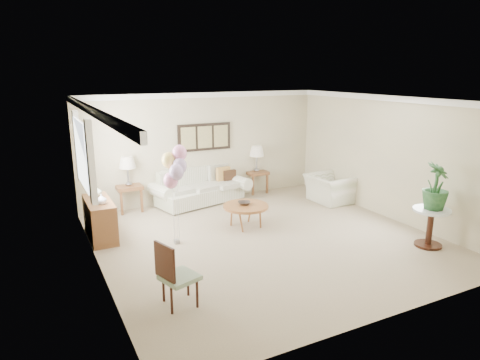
{
  "coord_description": "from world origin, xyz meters",
  "views": [
    {
      "loc": [
        -3.85,
        -6.51,
        3.08
      ],
      "look_at": [
        -0.24,
        0.6,
        1.05
      ],
      "focal_mm": 32.0,
      "sensor_mm": 36.0,
      "label": 1
    }
  ],
  "objects": [
    {
      "name": "armchair",
      "position": [
        2.57,
        1.39,
        0.33
      ],
      "size": [
        0.91,
        1.04,
        0.66
      ],
      "primitive_type": "imported",
      "rotation": [
        0.0,
        0.0,
        1.6
      ],
      "color": "white",
      "rests_on": "ground"
    },
    {
      "name": "lamp_left",
      "position": [
        -1.9,
        2.86,
        1.11
      ],
      "size": [
        0.37,
        0.37,
        0.66
      ],
      "color": "gray",
      "rests_on": "end_table_left"
    },
    {
      "name": "sofa",
      "position": [
        -0.24,
        2.74,
        0.33
      ],
      "size": [
        2.46,
        1.31,
        0.84
      ],
      "color": "white",
      "rests_on": "ground"
    },
    {
      "name": "accent_chair",
      "position": [
        -2.28,
        -1.48,
        0.47
      ],
      "size": [
        0.56,
        0.56,
        0.91
      ],
      "color": "gray",
      "rests_on": "ground"
    },
    {
      "name": "vase_sage",
      "position": [
        -2.74,
        1.79,
        0.84
      ],
      "size": [
        0.2,
        0.2,
        0.21
      ],
      "primitive_type": "imported",
      "rotation": [
        0.0,
        0.0,
        0.01
      ],
      "color": "#B3C4A8",
      "rests_on": "credenza"
    },
    {
      "name": "credenza",
      "position": [
        -2.76,
        1.5,
        0.37
      ],
      "size": [
        0.46,
        1.2,
        0.74
      ],
      "color": "brown",
      "rests_on": "ground"
    },
    {
      "name": "end_table_left",
      "position": [
        -1.9,
        2.86,
        0.51
      ],
      "size": [
        0.56,
        0.51,
        0.61
      ],
      "color": "brown",
      "rests_on": "ground"
    },
    {
      "name": "balloon_cluster",
      "position": [
        -1.55,
        0.57,
        1.45
      ],
      "size": [
        0.48,
        0.51,
        1.82
      ],
      "color": "gray",
      "rests_on": "ground"
    },
    {
      "name": "potted_plant",
      "position": [
        2.5,
        -1.61,
        1.12
      ],
      "size": [
        0.61,
        0.61,
        0.83
      ],
      "primitive_type": "imported",
      "rotation": [
        0.0,
        0.0,
        0.41
      ],
      "color": "#18461E",
      "rests_on": "side_table"
    },
    {
      "name": "end_table_right",
      "position": [
        1.41,
        2.91,
        0.48
      ],
      "size": [
        0.52,
        0.48,
        0.57
      ],
      "color": "brown",
      "rests_on": "ground"
    },
    {
      "name": "wall_art_triptych",
      "position": [
        0.0,
        2.96,
        1.55
      ],
      "size": [
        1.35,
        0.06,
        0.65
      ],
      "color": "black",
      "rests_on": "ground"
    },
    {
      "name": "ground_plane",
      "position": [
        0.0,
        0.0,
        0.0
      ],
      "size": [
        6.0,
        6.0,
        0.0
      ],
      "primitive_type": "plane",
      "color": "tan"
    },
    {
      "name": "room_shell",
      "position": [
        -0.11,
        0.09,
        1.63
      ],
      "size": [
        6.04,
        6.04,
        2.6
      ],
      "color": "beige",
      "rests_on": "ground"
    },
    {
      "name": "lamp_right",
      "position": [
        1.41,
        2.91,
        1.08
      ],
      "size": [
        0.38,
        0.38,
        0.66
      ],
      "color": "gray",
      "rests_on": "end_table_right"
    },
    {
      "name": "side_table",
      "position": [
        2.47,
        -1.6,
        0.53
      ],
      "size": [
        0.65,
        0.65,
        0.71
      ],
      "color": "silver",
      "rests_on": "ground"
    },
    {
      "name": "vase_white",
      "position": [
        -2.74,
        1.24,
        0.83
      ],
      "size": [
        0.2,
        0.2,
        0.19
      ],
      "primitive_type": "imported",
      "rotation": [
        0.0,
        0.0,
        -0.09
      ],
      "color": "white",
      "rests_on": "credenza"
    },
    {
      "name": "coffee_table",
      "position": [
        -0.03,
        0.77,
        0.43
      ],
      "size": [
        0.92,
        0.92,
        0.47
      ],
      "color": "brown",
      "rests_on": "ground"
    },
    {
      "name": "decor_bowl",
      "position": [
        -0.04,
        0.8,
        0.5
      ],
      "size": [
        0.33,
        0.33,
        0.06
      ],
      "primitive_type": "imported",
      "rotation": [
        0.0,
        0.0,
        -0.39
      ],
      "color": "#2D231F",
      "rests_on": "coffee_table"
    }
  ]
}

